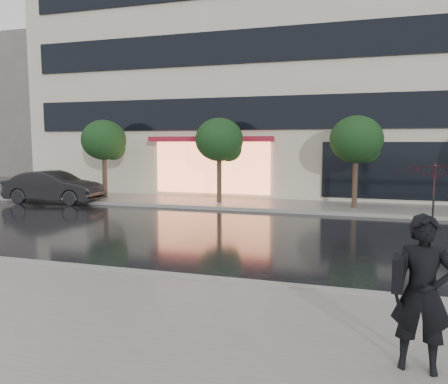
% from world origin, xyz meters
% --- Properties ---
extents(ground, '(120.00, 120.00, 0.00)m').
position_xyz_m(ground, '(0.00, 0.00, 0.00)').
color(ground, black).
rests_on(ground, ground).
extents(sidewalk_near, '(60.00, 4.50, 0.12)m').
position_xyz_m(sidewalk_near, '(0.00, -3.25, 0.06)').
color(sidewalk_near, slate).
rests_on(sidewalk_near, ground).
extents(sidewalk_far, '(60.00, 3.50, 0.12)m').
position_xyz_m(sidewalk_far, '(0.00, 10.25, 0.06)').
color(sidewalk_far, slate).
rests_on(sidewalk_far, ground).
extents(curb_near, '(60.00, 0.25, 0.14)m').
position_xyz_m(curb_near, '(0.00, -1.00, 0.07)').
color(curb_near, gray).
rests_on(curb_near, ground).
extents(curb_far, '(60.00, 0.25, 0.14)m').
position_xyz_m(curb_far, '(0.00, 8.50, 0.07)').
color(curb_far, gray).
rests_on(curb_far, ground).
extents(office_building, '(30.00, 12.76, 18.00)m').
position_xyz_m(office_building, '(-0.00, 17.97, 9.00)').
color(office_building, beige).
rests_on(office_building, ground).
extents(bg_building_left, '(14.00, 10.00, 12.00)m').
position_xyz_m(bg_building_left, '(-28.00, 26.00, 6.00)').
color(bg_building_left, '#59544F').
rests_on(bg_building_left, ground).
extents(tree_far_west, '(2.20, 2.20, 3.99)m').
position_xyz_m(tree_far_west, '(-8.94, 10.03, 2.92)').
color(tree_far_west, '#33261C').
rests_on(tree_far_west, ground).
extents(tree_mid_west, '(2.20, 2.20, 3.99)m').
position_xyz_m(tree_mid_west, '(-2.94, 10.03, 2.92)').
color(tree_mid_west, '#33261C').
rests_on(tree_mid_west, ground).
extents(tree_mid_east, '(2.20, 2.20, 3.99)m').
position_xyz_m(tree_mid_east, '(3.06, 10.03, 2.92)').
color(tree_mid_east, '#33261C').
rests_on(tree_mid_east, ground).
extents(parked_car, '(4.72, 1.87, 1.53)m').
position_xyz_m(parked_car, '(-10.72, 8.30, 0.76)').
color(parked_car, black).
rests_on(parked_car, ground).
extents(pedestrian_with_umbrella, '(0.99, 1.01, 2.52)m').
position_xyz_m(pedestrian_with_umbrella, '(3.81, -3.67, 1.67)').
color(pedestrian_with_umbrella, black).
rests_on(pedestrian_with_umbrella, sidewalk_near).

